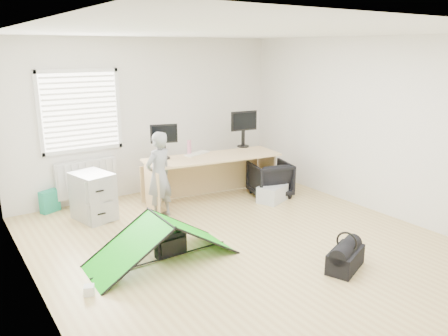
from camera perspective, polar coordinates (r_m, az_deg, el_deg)
ground at (r=5.93m, az=2.20°, el=-9.75°), size 5.50×5.50×0.00m
back_wall at (r=7.84m, az=-9.75°, el=6.59°), size 5.00×0.02×2.70m
window at (r=7.37m, az=-18.25°, el=7.07°), size 1.20×0.06×1.20m
radiator at (r=7.55m, az=-17.47°, el=-1.24°), size 1.00×0.12×0.60m
desk at (r=7.38m, az=-1.47°, el=-1.39°), size 2.36×1.04×0.78m
filing_cabinet at (r=6.88m, az=-16.71°, el=-3.56°), size 0.59×0.71×0.72m
monitor_left at (r=7.15m, az=-7.88°, el=2.85°), size 0.44×0.23×0.42m
monitor_right at (r=7.96m, az=2.52°, el=4.49°), size 0.51×0.19×0.48m
keyboard at (r=7.44m, az=-3.57°, el=1.90°), size 0.51×0.30×0.02m
thermos at (r=7.40m, az=-4.56°, el=2.69°), size 0.08×0.08×0.25m
office_chair at (r=7.68m, az=6.02°, el=-1.44°), size 0.80×0.82×0.61m
person at (r=6.63m, az=-8.50°, el=-0.98°), size 0.57×0.47×1.34m
kite at (r=5.42m, az=-8.15°, el=-9.19°), size 1.80×0.82×0.55m
storage_crate at (r=7.46m, az=6.34°, el=-3.31°), size 0.59×0.51×0.28m
tote_bag at (r=7.46m, az=-21.81°, el=-4.04°), size 0.33×0.24×0.36m
laptop_bag at (r=5.58m, az=-7.00°, el=-9.84°), size 0.40×0.12×0.30m
white_box at (r=4.98m, az=-17.21°, el=-15.00°), size 0.14×0.14×0.10m
duffel_bag at (r=5.42m, az=15.55°, el=-11.42°), size 0.63×0.47×0.24m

